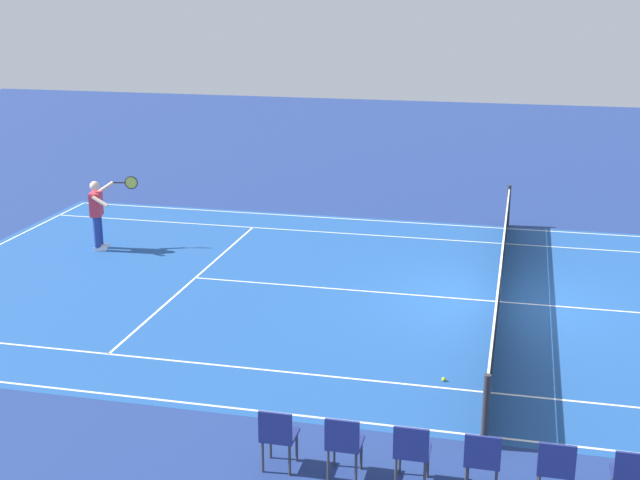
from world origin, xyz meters
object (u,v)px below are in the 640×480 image
spectator_chair_2 (556,467)px  spectator_chair_6 (278,434)px  spectator_chair_1 (631,475)px  tennis_player_near (98,211)px  spectator_chair_4 (412,450)px  spectator_chair_3 (482,458)px  tennis_net (500,278)px  tennis_ball (444,379)px  spectator_chair_5 (344,442)px

spectator_chair_2 → spectator_chair_6: same height
spectator_chair_1 → tennis_player_near: bearing=-37.4°
tennis_player_near → spectator_chair_4: tennis_player_near is taller
spectator_chair_3 → spectator_chair_4: (0.87, 0.00, 0.00)m
tennis_net → tennis_player_near: tennis_player_near is taller
tennis_ball → spectator_chair_2: spectator_chair_2 is taller
tennis_net → spectator_chair_6: bearing=69.8°
tennis_net → tennis_player_near: size_ratio=6.89×
tennis_net → spectator_chair_1: 7.21m
tennis_net → spectator_chair_1: (-1.75, 6.99, 0.03)m
spectator_chair_1 → spectator_chair_6: bearing=0.0°
tennis_player_near → spectator_chair_2: size_ratio=1.93×
spectator_chair_3 → spectator_chair_5: bearing=0.0°
spectator_chair_1 → spectator_chair_4: 2.60m
spectator_chair_2 → tennis_ball: bearing=-62.7°
spectator_chair_2 → spectator_chair_3: size_ratio=1.00×
spectator_chair_2 → spectator_chair_4: bearing=0.0°
tennis_player_near → spectator_chair_6: tennis_player_near is taller
spectator_chair_4 → tennis_ball: bearing=-92.1°
tennis_net → spectator_chair_1: size_ratio=13.30×
spectator_chair_4 → spectator_chair_6: bearing=0.0°
spectator_chair_4 → spectator_chair_6: size_ratio=1.00×
spectator_chair_1 → spectator_chair_5: 3.46m
spectator_chair_2 → spectator_chair_3: (0.87, 0.00, 0.00)m
tennis_ball → spectator_chair_3: (-0.75, 3.13, 0.49)m
tennis_player_near → spectator_chair_5: 11.43m
tennis_ball → spectator_chair_4: (0.12, 3.13, 0.49)m
tennis_ball → spectator_chair_2: size_ratio=0.08×
tennis_net → spectator_chair_4: 7.04m
tennis_player_near → spectator_chair_6: bearing=128.6°
spectator_chair_3 → spectator_chair_6: (2.60, 0.00, 0.00)m
tennis_player_near → tennis_ball: bearing=148.2°
tennis_ball → spectator_chair_6: 3.67m
tennis_player_near → spectator_chair_1: (-11.11, 8.49, -0.41)m
spectator_chair_1 → spectator_chair_2: size_ratio=1.00×
spectator_chair_1 → spectator_chair_2: 0.87m
spectator_chair_2 → spectator_chair_1: bearing=180.0°
tennis_ball → spectator_chair_4: spectator_chair_4 is taller
tennis_ball → spectator_chair_3: bearing=103.5°
spectator_chair_5 → spectator_chair_6: size_ratio=1.00×
tennis_net → spectator_chair_4: tennis_net is taller
spectator_chair_4 → spectator_chair_6: 1.73m
tennis_player_near → tennis_ball: tennis_player_near is taller
tennis_net → spectator_chair_2: tennis_net is taller
spectator_chair_5 → spectator_chair_6: 0.87m
tennis_player_near → tennis_ball: 10.19m
tennis_net → spectator_chair_2: bearing=97.2°
tennis_net → spectator_chair_5: (1.71, 6.99, 0.03)m
spectator_chair_5 → tennis_player_near: bearing=-48.0°
spectator_chair_5 → spectator_chair_4: bearing=180.0°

